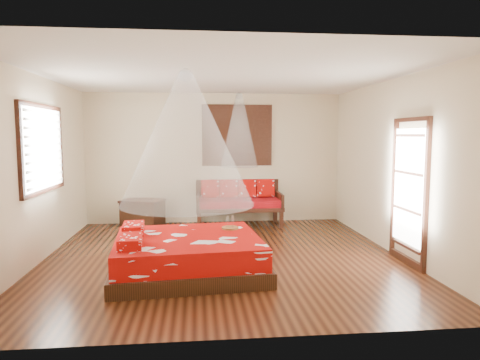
% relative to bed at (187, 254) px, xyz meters
% --- Properties ---
extents(room, '(5.54, 5.54, 2.84)m').
position_rel_bed_xyz_m(room, '(0.54, 0.71, 1.15)').
color(room, black).
rests_on(room, ground).
extents(bed, '(2.20, 2.03, 0.64)m').
position_rel_bed_xyz_m(bed, '(0.00, 0.00, 0.00)').
color(bed, black).
rests_on(bed, floor).
extents(daybed, '(1.80, 0.80, 0.95)m').
position_rel_bed_xyz_m(daybed, '(1.03, 3.09, 0.27)').
color(daybed, black).
rests_on(daybed, floor).
extents(storage_chest, '(0.98, 0.85, 0.56)m').
position_rel_bed_xyz_m(storage_chest, '(-0.99, 3.16, 0.03)').
color(storage_chest, black).
rests_on(storage_chest, floor).
extents(shutter_panel, '(1.52, 0.06, 1.32)m').
position_rel_bed_xyz_m(shutter_panel, '(1.03, 3.43, 1.65)').
color(shutter_panel, black).
rests_on(shutter_panel, wall_back).
extents(window_left, '(0.10, 1.74, 1.34)m').
position_rel_bed_xyz_m(window_left, '(-2.17, 0.91, 1.45)').
color(window_left, black).
rests_on(window_left, wall_left).
extents(glazed_door, '(0.08, 1.02, 2.16)m').
position_rel_bed_xyz_m(glazed_door, '(3.26, 0.11, 0.82)').
color(glazed_door, black).
rests_on(glazed_door, floor).
extents(wine_tray, '(0.25, 0.25, 0.20)m').
position_rel_bed_xyz_m(wine_tray, '(0.64, 0.44, 0.30)').
color(wine_tray, brown).
rests_on(wine_tray, bed).
extents(mosquito_net_main, '(1.83, 1.83, 1.80)m').
position_rel_bed_xyz_m(mosquito_net_main, '(0.02, 0.00, 1.60)').
color(mosquito_net_main, white).
rests_on(mosquito_net_main, ceiling).
extents(mosquito_net_daybed, '(0.77, 0.77, 1.50)m').
position_rel_bed_xyz_m(mosquito_net_daybed, '(1.03, 2.96, 1.75)').
color(mosquito_net_daybed, white).
rests_on(mosquito_net_daybed, ceiling).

